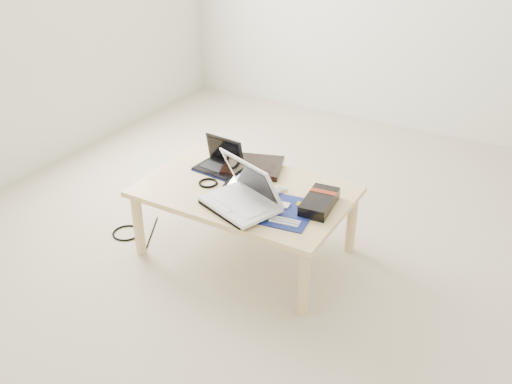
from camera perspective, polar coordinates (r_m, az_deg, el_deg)
The scene contains 13 objects.
ground at distance 3.29m, azimuth 3.69°, elevation -5.21°, with size 4.00×4.00×0.00m, color beige.
coffee_table at distance 3.03m, azimuth -1.11°, elevation -0.51°, with size 1.10×0.70×0.40m.
book at distance 3.21m, azimuth -0.32°, elevation 2.59°, with size 0.39×0.36×0.03m.
netbook at distance 3.21m, azimuth -3.63°, elevation 2.95°, with size 0.26×0.20×0.18m.
tablet at distance 3.03m, azimuth -0.96°, elevation 0.64°, with size 0.27×0.23×0.01m.
remote at distance 2.94m, azimuth 1.59°, elevation -0.29°, with size 0.08×0.21×0.02m.
neoprene_sleeve at distance 2.84m, azimuth -1.88°, elevation -1.43°, with size 0.33×0.24×0.02m, color black.
white_laptop at distance 2.81m, azimuth -1.24°, elevation -0.31°, with size 0.43×0.37×0.24m.
motherboard at distance 2.81m, azimuth 3.17°, elevation -2.00°, with size 0.29×0.34×0.01m.
gpu_box at distance 2.85m, azimuth 6.36°, elevation -1.00°, with size 0.16×0.28×0.06m.
cable_coil at distance 3.07m, azimuth -4.81°, elevation 0.91°, with size 0.10×0.10×0.01m, color black.
floor_cable_coil at distance 3.45m, azimuth -12.81°, elevation -4.01°, with size 0.17×0.17×0.01m, color black.
floor_cable_trail at distance 3.42m, azimuth -10.37°, elevation -4.03°, with size 0.01×0.01×0.34m, color black.
Camera 1 is at (1.16, -2.44, 1.87)m, focal length 40.00 mm.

